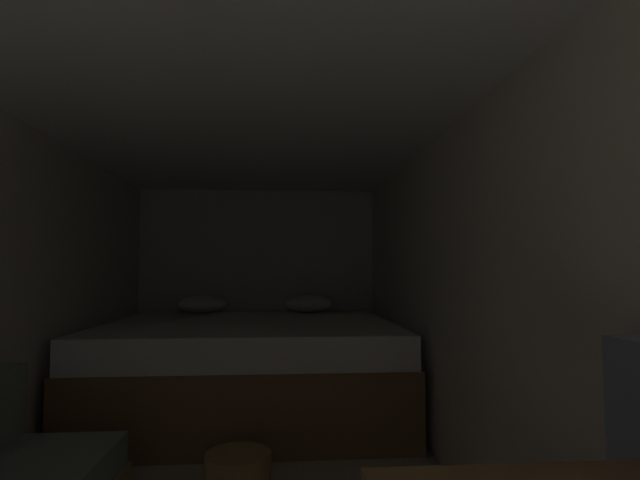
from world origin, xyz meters
name	(u,v)px	position (x,y,z in m)	size (l,w,h in m)	color
wall_back	(258,286)	(0.00, 4.78, 0.99)	(2.50, 0.05, 1.98)	beige
wall_right	(476,302)	(1.23, 2.04, 0.99)	(0.05, 5.42, 1.98)	beige
ceiling_slab	(233,98)	(0.00, 2.04, 2.01)	(2.50, 5.42, 0.05)	white
bed	(251,366)	(0.00, 3.69, 0.37)	(2.28, 2.04, 0.91)	brown
wicker_basket	(238,477)	(0.03, 2.17, 0.12)	(0.33, 0.33, 0.23)	olive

